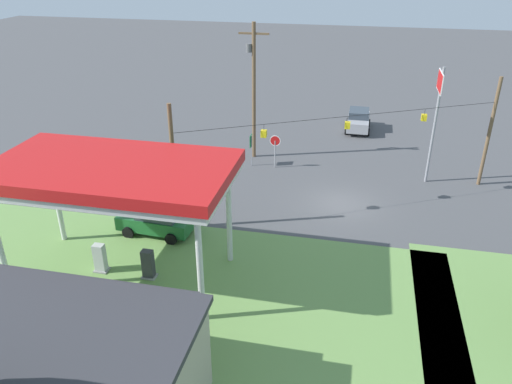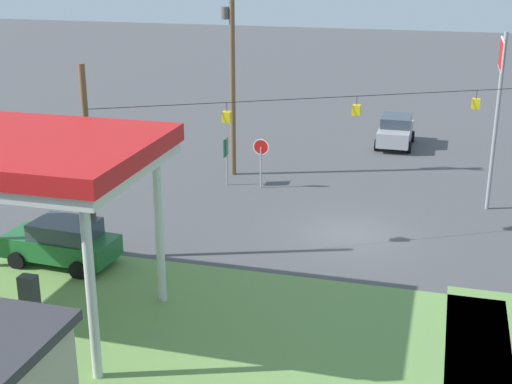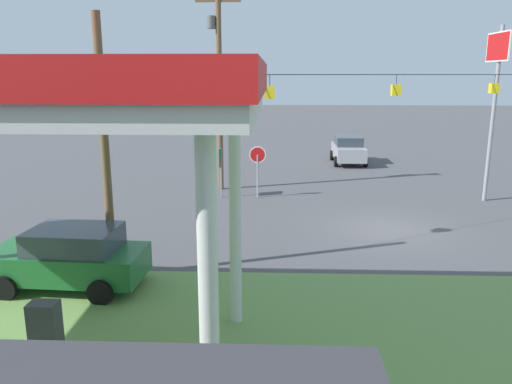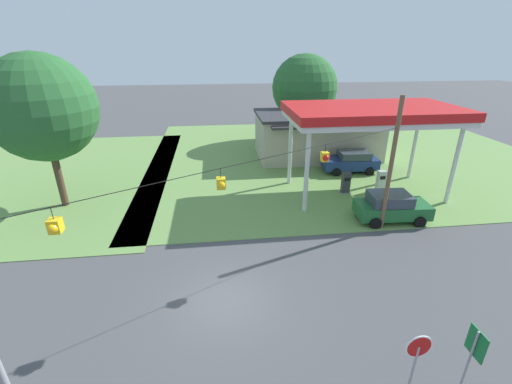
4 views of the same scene
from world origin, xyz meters
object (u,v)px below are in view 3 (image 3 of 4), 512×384
object	(u,v)px
stop_sign_roadside	(258,161)
fuel_pump_near	(47,342)
car_on_crossroad	(348,149)
stop_sign_overhead	(496,76)
car_at_pumps_front	(70,257)
route_sign	(220,163)
utility_pole_main	(218,78)

from	to	relation	value
stop_sign_roadside	fuel_pump_near	bearing A→B (deg)	-103.65
car_on_crossroad	fuel_pump_near	bearing A→B (deg)	-20.38
fuel_pump_near	stop_sign_overhead	bearing A→B (deg)	-134.29
fuel_pump_near	car_on_crossroad	size ratio (longest dim) A/B	0.38
stop_sign_roadside	stop_sign_overhead	world-z (taller)	stop_sign_overhead
car_at_pumps_front	route_sign	bearing A→B (deg)	-102.39
stop_sign_overhead	utility_pole_main	distance (m)	12.87
utility_pole_main	fuel_pump_near	bearing A→B (deg)	84.51
fuel_pump_near	car_on_crossroad	world-z (taller)	car_on_crossroad
car_at_pumps_front	stop_sign_roadside	world-z (taller)	stop_sign_roadside
fuel_pump_near	stop_sign_overhead	xyz separation A→B (m)	(-14.32, -14.68, 5.00)
stop_sign_roadside	route_sign	xyz separation A→B (m)	(1.79, 0.03, -0.10)
utility_pole_main	car_at_pumps_front	bearing A→B (deg)	77.24
car_at_pumps_front	utility_pole_main	world-z (taller)	utility_pole_main
stop_sign_roadside	utility_pole_main	distance (m)	4.67
car_at_pumps_front	car_on_crossroad	size ratio (longest dim) A/B	1.04
car_at_pumps_front	fuel_pump_near	bearing A→B (deg)	110.01
fuel_pump_near	utility_pole_main	world-z (taller)	utility_pole_main
fuel_pump_near	stop_sign_overhead	size ratio (longest dim) A/B	0.20
stop_sign_overhead	route_sign	distance (m)	13.13
fuel_pump_near	route_sign	size ratio (longest dim) A/B	0.65
stop_sign_roadside	utility_pole_main	world-z (taller)	utility_pole_main
car_on_crossroad	route_sign	bearing A→B (deg)	-37.08
stop_sign_overhead	utility_pole_main	bearing A→B (deg)	-8.80
car_at_pumps_front	stop_sign_overhead	world-z (taller)	stop_sign_overhead
car_at_pumps_front	utility_pole_main	distance (m)	13.65
fuel_pump_near	utility_pole_main	size ratio (longest dim) A/B	0.16
fuel_pump_near	car_at_pumps_front	world-z (taller)	car_at_pumps_front
car_on_crossroad	stop_sign_roadside	xyz separation A→B (m)	(5.75, 9.80, 0.88)
car_on_crossroad	stop_sign_overhead	size ratio (longest dim) A/B	0.52
stop_sign_roadside	route_sign	distance (m)	1.79
stop_sign_roadside	car_at_pumps_front	bearing A→B (deg)	-114.31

